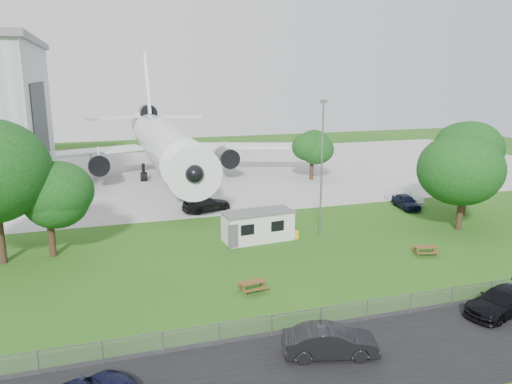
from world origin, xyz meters
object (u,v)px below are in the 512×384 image
object	(u,v)px
site_cabin	(258,226)
picnic_west	(253,292)
airliner	(162,141)
car_centre_sedan	(330,342)
picnic_east	(425,255)

from	to	relation	value
site_cabin	picnic_west	size ratio (longest dim) A/B	3.81
airliner	picnic_west	world-z (taller)	airliner
site_cabin	picnic_west	distance (m)	10.86
site_cabin	car_centre_sedan	world-z (taller)	site_cabin
airliner	car_centre_sedan	size ratio (longest dim) A/B	9.71
picnic_west	car_centre_sedan	distance (m)	8.83
picnic_east	car_centre_sedan	size ratio (longest dim) A/B	0.37
airliner	site_cabin	bearing A→B (deg)	-81.47
site_cabin	picnic_west	world-z (taller)	site_cabin
site_cabin	car_centre_sedan	size ratio (longest dim) A/B	1.40
airliner	site_cabin	distance (m)	29.94
picnic_west	car_centre_sedan	world-z (taller)	car_centre_sedan
picnic_east	car_centre_sedan	xyz separation A→B (m)	(-13.89, -11.06, 0.81)
airliner	picnic_west	distance (m)	39.84
picnic_west	picnic_east	bearing A→B (deg)	1.73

